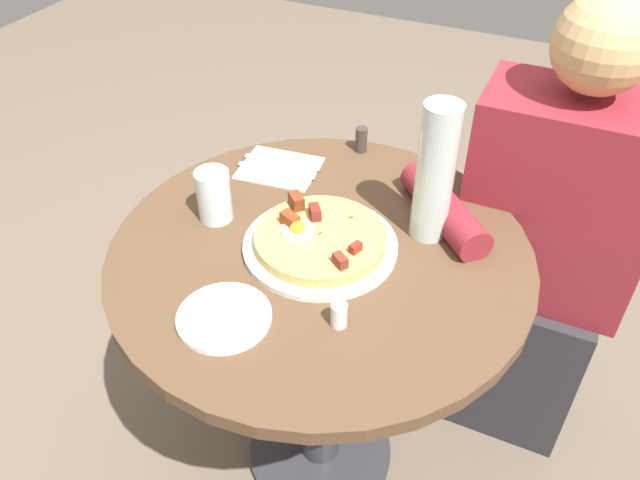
{
  "coord_description": "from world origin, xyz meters",
  "views": [
    {
      "loc": [
        -0.38,
        0.84,
        1.49
      ],
      "look_at": [
        0.0,
        0.0,
        0.73
      ],
      "focal_mm": 35.56,
      "sensor_mm": 36.0,
      "label": 1
    }
  ],
  "objects_px": {
    "knife": "(276,171)",
    "water_bottle": "(435,173)",
    "bread_plate": "(224,317)",
    "pizza_plate": "(320,246)",
    "fork": "(282,162)",
    "dining_table": "(320,309)",
    "person_seated": "(537,265)",
    "water_glass": "(213,196)",
    "breakfast_pizza": "(318,238)",
    "pepper_shaker": "(361,140)",
    "salt_shaker": "(339,315)"
  },
  "relations": [
    {
      "from": "bread_plate",
      "to": "knife",
      "type": "xyz_separation_m",
      "value": [
        0.12,
        -0.43,
        0.0
      ]
    },
    {
      "from": "pizza_plate",
      "to": "knife",
      "type": "bearing_deg",
      "value": -45.07
    },
    {
      "from": "dining_table",
      "to": "fork",
      "type": "height_order",
      "value": "fork"
    },
    {
      "from": "breakfast_pizza",
      "to": "bread_plate",
      "type": "xyz_separation_m",
      "value": [
        0.07,
        0.24,
        -0.02
      ]
    },
    {
      "from": "person_seated",
      "to": "pepper_shaker",
      "type": "relative_size",
      "value": 19.01
    },
    {
      "from": "pizza_plate",
      "to": "knife",
      "type": "distance_m",
      "value": 0.28
    },
    {
      "from": "dining_table",
      "to": "water_glass",
      "type": "height_order",
      "value": "water_glass"
    },
    {
      "from": "pepper_shaker",
      "to": "pizza_plate",
      "type": "bearing_deg",
      "value": 99.15
    },
    {
      "from": "dining_table",
      "to": "knife",
      "type": "distance_m",
      "value": 0.32
    },
    {
      "from": "knife",
      "to": "water_bottle",
      "type": "distance_m",
      "value": 0.4
    },
    {
      "from": "pizza_plate",
      "to": "water_glass",
      "type": "relative_size",
      "value": 2.7
    },
    {
      "from": "knife",
      "to": "water_bottle",
      "type": "bearing_deg",
      "value": 164.31
    },
    {
      "from": "water_bottle",
      "to": "pizza_plate",
      "type": "bearing_deg",
      "value": 37.1
    },
    {
      "from": "water_bottle",
      "to": "person_seated",
      "type": "bearing_deg",
      "value": -132.04
    },
    {
      "from": "pizza_plate",
      "to": "salt_shaker",
      "type": "distance_m",
      "value": 0.2
    },
    {
      "from": "pizza_plate",
      "to": "pepper_shaker",
      "type": "height_order",
      "value": "pepper_shaker"
    },
    {
      "from": "pizza_plate",
      "to": "knife",
      "type": "height_order",
      "value": "pizza_plate"
    },
    {
      "from": "dining_table",
      "to": "breakfast_pizza",
      "type": "height_order",
      "value": "breakfast_pizza"
    },
    {
      "from": "water_bottle",
      "to": "water_glass",
      "type": "bearing_deg",
      "value": 18.27
    },
    {
      "from": "dining_table",
      "to": "fork",
      "type": "relative_size",
      "value": 4.53
    },
    {
      "from": "breakfast_pizza",
      "to": "knife",
      "type": "xyz_separation_m",
      "value": [
        0.19,
        -0.19,
        -0.02
      ]
    },
    {
      "from": "bread_plate",
      "to": "water_bottle",
      "type": "bearing_deg",
      "value": -123.59
    },
    {
      "from": "breakfast_pizza",
      "to": "fork",
      "type": "xyz_separation_m",
      "value": [
        0.19,
        -0.23,
        -0.02
      ]
    },
    {
      "from": "dining_table",
      "to": "person_seated",
      "type": "height_order",
      "value": "person_seated"
    },
    {
      "from": "dining_table",
      "to": "salt_shaker",
      "type": "xyz_separation_m",
      "value": [
        -0.11,
        0.17,
        0.19
      ]
    },
    {
      "from": "dining_table",
      "to": "knife",
      "type": "bearing_deg",
      "value": -44.78
    },
    {
      "from": "person_seated",
      "to": "fork",
      "type": "distance_m",
      "value": 0.64
    },
    {
      "from": "dining_table",
      "to": "water_bottle",
      "type": "xyz_separation_m",
      "value": [
        -0.17,
        -0.13,
        0.31
      ]
    },
    {
      "from": "person_seated",
      "to": "knife",
      "type": "bearing_deg",
      "value": 16.79
    },
    {
      "from": "bread_plate",
      "to": "knife",
      "type": "relative_size",
      "value": 0.9
    },
    {
      "from": "person_seated",
      "to": "water_bottle",
      "type": "bearing_deg",
      "value": 47.96
    },
    {
      "from": "breakfast_pizza",
      "to": "pepper_shaker",
      "type": "xyz_separation_m",
      "value": [
        0.05,
        -0.36,
        0.01
      ]
    },
    {
      "from": "pizza_plate",
      "to": "pepper_shaker",
      "type": "bearing_deg",
      "value": -80.85
    },
    {
      "from": "dining_table",
      "to": "pizza_plate",
      "type": "distance_m",
      "value": 0.17
    },
    {
      "from": "knife",
      "to": "bread_plate",
      "type": "bearing_deg",
      "value": 100.33
    },
    {
      "from": "fork",
      "to": "water_glass",
      "type": "bearing_deg",
      "value": 76.28
    },
    {
      "from": "pizza_plate",
      "to": "water_glass",
      "type": "bearing_deg",
      "value": 0.59
    },
    {
      "from": "pizza_plate",
      "to": "salt_shaker",
      "type": "xyz_separation_m",
      "value": [
        -0.11,
        0.17,
        0.02
      ]
    },
    {
      "from": "dining_table",
      "to": "pepper_shaker",
      "type": "distance_m",
      "value": 0.41
    },
    {
      "from": "dining_table",
      "to": "person_seated",
      "type": "xyz_separation_m",
      "value": [
        -0.39,
        -0.37,
        -0.03
      ]
    },
    {
      "from": "water_glass",
      "to": "breakfast_pizza",
      "type": "bearing_deg",
      "value": -179.25
    },
    {
      "from": "bread_plate",
      "to": "water_glass",
      "type": "height_order",
      "value": "water_glass"
    },
    {
      "from": "salt_shaker",
      "to": "dining_table",
      "type": "bearing_deg",
      "value": -56.71
    },
    {
      "from": "person_seated",
      "to": "bread_plate",
      "type": "xyz_separation_m",
      "value": [
        0.46,
        0.61,
        0.21
      ]
    },
    {
      "from": "knife",
      "to": "water_glass",
      "type": "bearing_deg",
      "value": 73.84
    },
    {
      "from": "knife",
      "to": "pepper_shaker",
      "type": "relative_size",
      "value": 3.01
    },
    {
      "from": "fork",
      "to": "pepper_shaker",
      "type": "relative_size",
      "value": 3.01
    },
    {
      "from": "knife",
      "to": "dining_table",
      "type": "bearing_deg",
      "value": 129.42
    },
    {
      "from": "breakfast_pizza",
      "to": "dining_table",
      "type": "bearing_deg",
      "value": -170.08
    },
    {
      "from": "pizza_plate",
      "to": "fork",
      "type": "bearing_deg",
      "value": -49.36
    }
  ]
}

